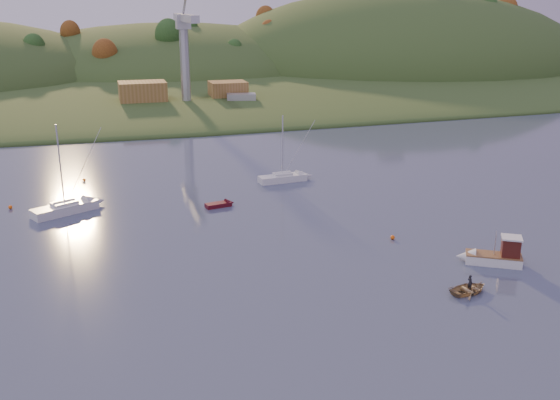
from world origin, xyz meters
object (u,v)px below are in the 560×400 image
object	(u,v)px
sailboat_near	(65,208)
canoe	(469,289)
red_tender	(224,204)
sailboat_far	(283,177)
fishing_boat	(489,255)

from	to	relation	value
sailboat_near	canoe	distance (m)	49.76
red_tender	sailboat_far	bearing A→B (deg)	27.97
sailboat_far	red_tender	size ratio (longest dim) A/B	2.42
fishing_boat	sailboat_far	distance (m)	36.75
fishing_boat	sailboat_far	bearing A→B (deg)	-41.15
canoe	red_tender	world-z (taller)	red_tender
fishing_boat	canoe	bearing A→B (deg)	73.79
fishing_boat	red_tender	world-z (taller)	fishing_boat
fishing_boat	sailboat_near	size ratio (longest dim) A/B	0.57
fishing_boat	red_tender	size ratio (longest dim) A/B	1.60
sailboat_near	red_tender	world-z (taller)	sailboat_near
sailboat_near	sailboat_far	bearing A→B (deg)	-16.29
fishing_boat	sailboat_near	xyz separation A→B (m)	(-41.82, 28.90, -0.17)
canoe	sailboat_near	bearing A→B (deg)	35.39
sailboat_near	sailboat_far	world-z (taller)	sailboat_near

